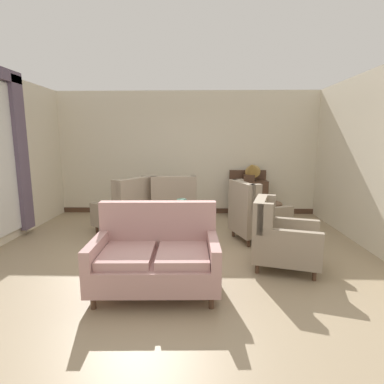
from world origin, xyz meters
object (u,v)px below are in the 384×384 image
(armchair_beside_settee, at_px, (255,216))
(armchair_back_corner, at_px, (174,207))
(gramophone, at_px, (252,170))
(porcelain_vase, at_px, (182,211))
(sideboard, at_px, (248,196))
(armchair_foreground_right, at_px, (280,239))
(settee, at_px, (156,257))
(coffee_table, at_px, (179,227))
(armchair_far_left, at_px, (127,211))
(side_table, at_px, (266,217))

(armchair_beside_settee, bearing_deg, armchair_back_corner, 49.78)
(gramophone, bearing_deg, porcelain_vase, -122.12)
(porcelain_vase, distance_m, sideboard, 2.82)
(armchair_foreground_right, bearing_deg, settee, 128.37)
(armchair_back_corner, distance_m, armchair_beside_settee, 1.62)
(gramophone, bearing_deg, sideboard, 118.57)
(armchair_back_corner, height_order, armchair_beside_settee, armchair_back_corner)
(coffee_table, distance_m, porcelain_vase, 0.27)
(settee, bearing_deg, coffee_table, 79.42)
(armchair_beside_settee, bearing_deg, armchair_far_left, 62.22)
(armchair_back_corner, height_order, sideboard, armchair_back_corner)
(armchair_back_corner, relative_size, armchair_far_left, 0.90)
(coffee_table, relative_size, armchair_far_left, 0.66)
(armchair_beside_settee, distance_m, gramophone, 1.80)
(armchair_foreground_right, xyz_separation_m, sideboard, (-0.00, 2.95, 0.07))
(armchair_beside_settee, bearing_deg, sideboard, -23.96)
(armchair_foreground_right, relative_size, armchair_beside_settee, 0.96)
(armchair_far_left, xyz_separation_m, gramophone, (2.60, 1.30, 0.67))
(porcelain_vase, bearing_deg, coffee_table, 159.90)
(armchair_beside_settee, bearing_deg, coffee_table, 96.99)
(porcelain_vase, xyz_separation_m, armchair_beside_settee, (1.27, 0.68, -0.24))
(settee, distance_m, gramophone, 3.99)
(porcelain_vase, bearing_deg, armchair_far_left, 137.65)
(armchair_foreground_right, relative_size, side_table, 1.59)
(settee, bearing_deg, porcelain_vase, 76.69)
(porcelain_vase, relative_size, armchair_beside_settee, 0.33)
(coffee_table, bearing_deg, armchair_beside_settee, 26.33)
(porcelain_vase, height_order, settee, settee)
(coffee_table, relative_size, settee, 0.54)
(porcelain_vase, relative_size, settee, 0.24)
(armchair_beside_settee, bearing_deg, settee, 121.87)
(coffee_table, height_order, side_table, side_table)
(armchair_far_left, height_order, armchair_beside_settee, armchair_far_left)
(armchair_foreground_right, height_order, gramophone, gramophone)
(porcelain_vase, xyz_separation_m, sideboard, (1.42, 2.43, -0.20))
(porcelain_vase, relative_size, gramophone, 0.65)
(coffee_table, bearing_deg, settee, -98.49)
(porcelain_vase, xyz_separation_m, armchair_far_left, (-1.14, 1.04, -0.24))
(settee, bearing_deg, armchair_beside_settee, 49.11)
(porcelain_vase, xyz_separation_m, side_table, (1.49, 0.79, -0.28))
(armchair_beside_settee, height_order, sideboard, sideboard)
(porcelain_vase, xyz_separation_m, armchair_back_corner, (-0.24, 1.26, -0.22))
(settee, height_order, armchair_beside_settee, armchair_beside_settee)
(porcelain_vase, distance_m, gramophone, 2.79)
(settee, xyz_separation_m, gramophone, (1.71, 3.54, 0.70))
(sideboard, bearing_deg, armchair_back_corner, -144.72)
(porcelain_vase, bearing_deg, side_table, 28.01)
(settee, relative_size, gramophone, 2.75)
(armchair_far_left, bearing_deg, porcelain_vase, 81.75)
(coffee_table, relative_size, sideboard, 0.75)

